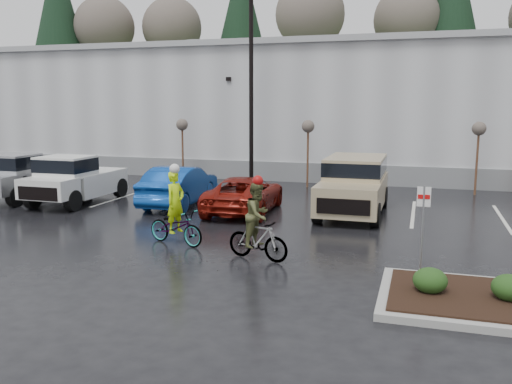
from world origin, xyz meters
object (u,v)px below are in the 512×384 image
(sapling_west, at_px, (182,128))
(suv_tan, at_px, (353,186))
(sapling_east, at_px, (479,133))
(cyclist_olive, at_px, (258,229))
(pickup_white, at_px, (80,178))
(fire_lane_sign, at_px, (423,221))
(car_red, at_px, (244,194))
(sapling_mid, at_px, (308,130))
(pickup_silver, at_px, (27,175))
(lamppost, at_px, (251,66))
(cyclist_hivis, at_px, (176,220))
(car_blue, at_px, (180,186))

(sapling_west, distance_m, suv_tan, 11.17)
(sapling_east, xyz_separation_m, cyclist_olive, (-6.23, -12.29, -1.92))
(pickup_white, relative_size, suv_tan, 1.02)
(cyclist_olive, bearing_deg, fire_lane_sign, -82.48)
(car_red, xyz_separation_m, suv_tan, (3.91, 0.70, 0.37))
(sapling_west, bearing_deg, sapling_mid, 0.00)
(cyclist_olive, bearing_deg, pickup_white, 73.01)
(fire_lane_sign, relative_size, pickup_silver, 0.42)
(sapling_mid, bearing_deg, pickup_white, -140.93)
(cyclist_olive, bearing_deg, lamppost, 33.19)
(car_red, distance_m, cyclist_olive, 6.23)
(pickup_silver, height_order, cyclist_hivis, cyclist_hivis)
(lamppost, bearing_deg, sapling_mid, 21.80)
(lamppost, xyz_separation_m, car_red, (1.48, -5.50, -5.02))
(sapling_mid, xyz_separation_m, fire_lane_sign, (5.30, -12.80, -1.32))
(sapling_mid, distance_m, sapling_east, 7.50)
(pickup_white, bearing_deg, car_blue, 7.52)
(lamppost, distance_m, pickup_white, 9.14)
(fire_lane_sign, bearing_deg, car_red, 135.08)
(sapling_mid, relative_size, sapling_east, 1.00)
(car_blue, height_order, car_red, car_blue)
(pickup_white, bearing_deg, cyclist_olive, -31.73)
(sapling_mid, bearing_deg, sapling_east, 0.00)
(sapling_mid, bearing_deg, car_blue, -123.01)
(pickup_silver, distance_m, car_red, 9.73)
(suv_tan, bearing_deg, cyclist_hivis, -127.12)
(suv_tan, bearing_deg, car_red, -169.90)
(sapling_west, distance_m, pickup_white, 6.94)
(sapling_mid, distance_m, car_red, 6.89)
(suv_tan, bearing_deg, pickup_white, -176.18)
(sapling_mid, relative_size, fire_lane_sign, 1.45)
(fire_lane_sign, height_order, cyclist_olive, cyclist_olive)
(sapling_west, distance_m, cyclist_hivis, 12.73)
(lamppost, height_order, fire_lane_sign, lamppost)
(car_red, xyz_separation_m, cyclist_hivis, (-0.40, -5.00, 0.06))
(cyclist_olive, bearing_deg, cyclist_hivis, 88.36)
(car_blue, distance_m, suv_tan, 6.79)
(suv_tan, distance_m, cyclist_olive, 6.69)
(pickup_silver, bearing_deg, lamppost, 33.35)
(lamppost, bearing_deg, cyclist_olive, -71.54)
(lamppost, bearing_deg, cyclist_hivis, -84.13)
(sapling_east, relative_size, cyclist_olive, 1.45)
(fire_lane_sign, bearing_deg, cyclist_hivis, 169.05)
(pickup_white, bearing_deg, car_red, 0.27)
(sapling_west, xyz_separation_m, pickup_silver, (-4.25, -6.43, -1.75))
(car_blue, relative_size, cyclist_hivis, 2.03)
(cyclist_hivis, bearing_deg, sapling_west, 40.42)
(pickup_silver, xyz_separation_m, suv_tan, (13.64, 0.63, 0.05))
(sapling_mid, distance_m, car_blue, 7.40)
(sapling_west, relative_size, suv_tan, 0.63)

